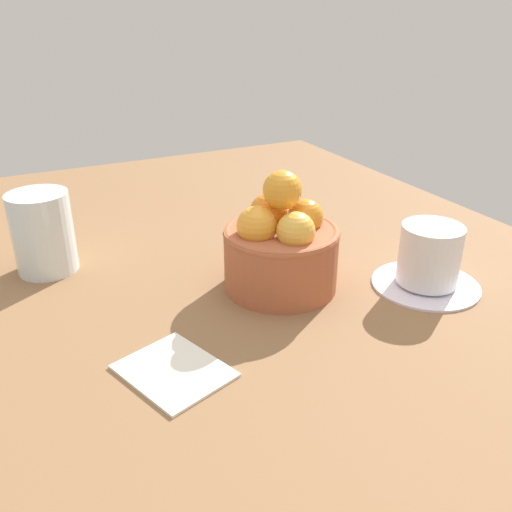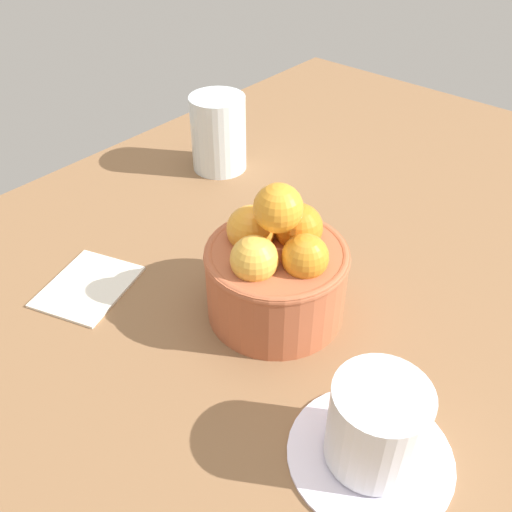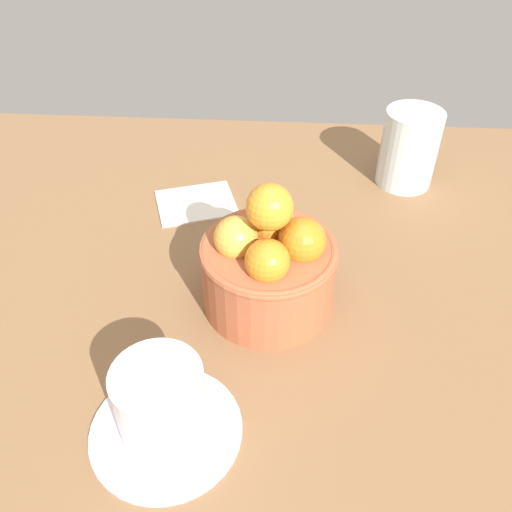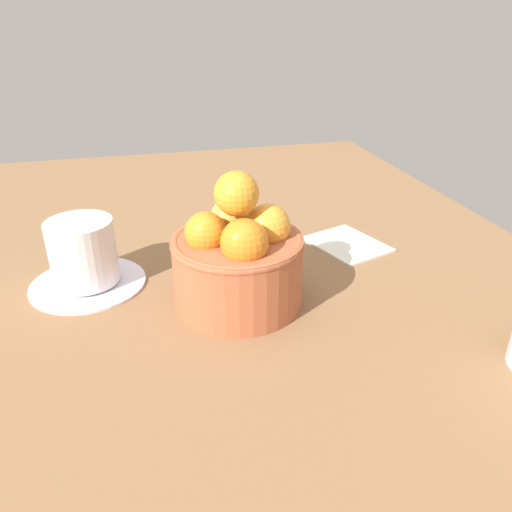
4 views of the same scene
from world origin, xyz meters
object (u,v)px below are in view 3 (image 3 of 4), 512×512
water_glass (409,148)px  folded_napkin (196,202)px  coffee_cup (162,408)px  terracotta_bowl (269,264)px

water_glass → folded_napkin: size_ratio=1.04×
coffee_cup → terracotta_bowl: bearing=-116.3°
terracotta_bowl → water_glass: terracotta_bowl is taller
terracotta_bowl → water_glass: (-17.23, -24.07, -0.15)cm
coffee_cup → water_glass: water_glass is taller
water_glass → terracotta_bowl: bearing=54.4°
terracotta_bowl → folded_napkin: terracotta_bowl is taller
water_glass → folded_napkin: water_glass is taller
coffee_cup → water_glass: 47.04cm
coffee_cup → folded_napkin: bearing=-85.8°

